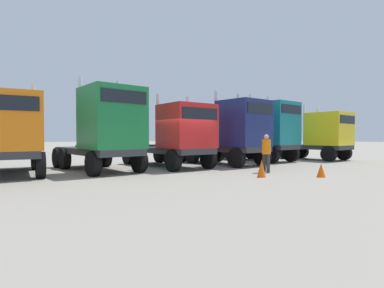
{
  "coord_description": "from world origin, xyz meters",
  "views": [
    {
      "loc": [
        -7.85,
        -13.43,
        1.66
      ],
      "look_at": [
        1.78,
        2.36,
        1.24
      ],
      "focal_mm": 29.24,
      "sensor_mm": 36.0,
      "label": 1
    }
  ],
  "objects_px": {
    "semi_truck_yellow": "(322,135)",
    "semi_truck_navy": "(235,132)",
    "semi_truck_green": "(107,129)",
    "traffic_cone_mid": "(262,169)",
    "traffic_cone_near": "(321,170)",
    "semi_truck_orange": "(9,133)",
    "visitor_in_hivis": "(266,150)",
    "semi_truck_teal": "(268,131)",
    "semi_truck_red": "(178,136)"
  },
  "relations": [
    {
      "from": "semi_truck_yellow",
      "to": "traffic_cone_near",
      "type": "xyz_separation_m",
      "value": [
        -8.43,
        -6.12,
        -1.49
      ]
    },
    {
      "from": "semi_truck_yellow",
      "to": "traffic_cone_near",
      "type": "distance_m",
      "value": 10.52
    },
    {
      "from": "semi_truck_teal",
      "to": "traffic_cone_near",
      "type": "height_order",
      "value": "semi_truck_teal"
    },
    {
      "from": "semi_truck_navy",
      "to": "semi_truck_teal",
      "type": "bearing_deg",
      "value": 96.82
    },
    {
      "from": "semi_truck_navy",
      "to": "semi_truck_yellow",
      "type": "distance_m",
      "value": 8.0
    },
    {
      "from": "semi_truck_navy",
      "to": "traffic_cone_near",
      "type": "height_order",
      "value": "semi_truck_navy"
    },
    {
      "from": "semi_truck_orange",
      "to": "semi_truck_green",
      "type": "xyz_separation_m",
      "value": [
        3.94,
        -0.49,
        0.2
      ]
    },
    {
      "from": "semi_truck_navy",
      "to": "visitor_in_hivis",
      "type": "bearing_deg",
      "value": -25.82
    },
    {
      "from": "semi_truck_orange",
      "to": "visitor_in_hivis",
      "type": "height_order",
      "value": "semi_truck_orange"
    },
    {
      "from": "semi_truck_orange",
      "to": "semi_truck_green",
      "type": "bearing_deg",
      "value": 85.09
    },
    {
      "from": "semi_truck_red",
      "to": "traffic_cone_near",
      "type": "distance_m",
      "value": 7.25
    },
    {
      "from": "semi_truck_green",
      "to": "semi_truck_red",
      "type": "distance_m",
      "value": 3.79
    },
    {
      "from": "semi_truck_navy",
      "to": "visitor_in_hivis",
      "type": "xyz_separation_m",
      "value": [
        -1.14,
        -3.66,
        -0.89
      ]
    },
    {
      "from": "semi_truck_yellow",
      "to": "traffic_cone_mid",
      "type": "xyz_separation_m",
      "value": [
        -10.52,
        -4.84,
        -1.42
      ]
    },
    {
      "from": "semi_truck_navy",
      "to": "semi_truck_red",
      "type": "bearing_deg",
      "value": -102.65
    },
    {
      "from": "semi_truck_red",
      "to": "traffic_cone_mid",
      "type": "distance_m",
      "value": 5.36
    },
    {
      "from": "visitor_in_hivis",
      "to": "semi_truck_orange",
      "type": "bearing_deg",
      "value": -20.11
    },
    {
      "from": "semi_truck_teal",
      "to": "visitor_in_hivis",
      "type": "distance_m",
      "value": 6.78
    },
    {
      "from": "semi_truck_green",
      "to": "semi_truck_navy",
      "type": "relative_size",
      "value": 1.01
    },
    {
      "from": "semi_truck_green",
      "to": "visitor_in_hivis",
      "type": "relative_size",
      "value": 3.59
    },
    {
      "from": "visitor_in_hivis",
      "to": "semi_truck_teal",
      "type": "bearing_deg",
      "value": -132.32
    },
    {
      "from": "semi_truck_red",
      "to": "semi_truck_navy",
      "type": "bearing_deg",
      "value": 80.5
    },
    {
      "from": "semi_truck_navy",
      "to": "semi_truck_teal",
      "type": "height_order",
      "value": "semi_truck_teal"
    },
    {
      "from": "semi_truck_orange",
      "to": "traffic_cone_mid",
      "type": "distance_m",
      "value": 10.58
    },
    {
      "from": "semi_truck_red",
      "to": "visitor_in_hivis",
      "type": "distance_m",
      "value": 4.71
    },
    {
      "from": "semi_truck_red",
      "to": "traffic_cone_mid",
      "type": "height_order",
      "value": "semi_truck_red"
    },
    {
      "from": "semi_truck_orange",
      "to": "semi_truck_navy",
      "type": "bearing_deg",
      "value": 88.09
    },
    {
      "from": "traffic_cone_mid",
      "to": "semi_truck_orange",
      "type": "bearing_deg",
      "value": 147.58
    },
    {
      "from": "semi_truck_yellow",
      "to": "semi_truck_navy",
      "type": "bearing_deg",
      "value": -97.56
    },
    {
      "from": "visitor_in_hivis",
      "to": "traffic_cone_mid",
      "type": "relative_size",
      "value": 2.46
    },
    {
      "from": "semi_truck_red",
      "to": "semi_truck_green",
      "type": "bearing_deg",
      "value": -96.27
    },
    {
      "from": "traffic_cone_mid",
      "to": "visitor_in_hivis",
      "type": "bearing_deg",
      "value": 39.34
    },
    {
      "from": "semi_truck_teal",
      "to": "semi_truck_red",
      "type": "bearing_deg",
      "value": -92.5
    },
    {
      "from": "semi_truck_green",
      "to": "semi_truck_navy",
      "type": "xyz_separation_m",
      "value": [
        7.43,
        -0.33,
        -0.1
      ]
    },
    {
      "from": "semi_truck_red",
      "to": "semi_truck_navy",
      "type": "distance_m",
      "value": 3.67
    },
    {
      "from": "semi_truck_red",
      "to": "traffic_cone_mid",
      "type": "xyz_separation_m",
      "value": [
        1.12,
        -5.06,
        -1.35
      ]
    },
    {
      "from": "semi_truck_navy",
      "to": "semi_truck_green",
      "type": "bearing_deg",
      "value": -101.01
    },
    {
      "from": "semi_truck_orange",
      "to": "visitor_in_hivis",
      "type": "bearing_deg",
      "value": 68.55
    },
    {
      "from": "semi_truck_teal",
      "to": "semi_truck_yellow",
      "type": "relative_size",
      "value": 1.02
    },
    {
      "from": "semi_truck_green",
      "to": "semi_truck_teal",
      "type": "xyz_separation_m",
      "value": [
        11.1,
        0.68,
        0.02
      ]
    },
    {
      "from": "semi_truck_red",
      "to": "semi_truck_yellow",
      "type": "relative_size",
      "value": 1.08
    },
    {
      "from": "visitor_in_hivis",
      "to": "traffic_cone_near",
      "type": "xyz_separation_m",
      "value": [
        0.71,
        -2.41,
        -0.74
      ]
    },
    {
      "from": "traffic_cone_near",
      "to": "semi_truck_red",
      "type": "bearing_deg",
      "value": 116.91
    },
    {
      "from": "semi_truck_orange",
      "to": "semi_truck_teal",
      "type": "height_order",
      "value": "semi_truck_teal"
    },
    {
      "from": "semi_truck_teal",
      "to": "traffic_cone_near",
      "type": "bearing_deg",
      "value": -38.37
    },
    {
      "from": "semi_truck_orange",
      "to": "traffic_cone_mid",
      "type": "bearing_deg",
      "value": 59.8
    },
    {
      "from": "semi_truck_yellow",
      "to": "traffic_cone_mid",
      "type": "distance_m",
      "value": 11.67
    },
    {
      "from": "traffic_cone_mid",
      "to": "traffic_cone_near",
      "type": "bearing_deg",
      "value": -31.37
    },
    {
      "from": "traffic_cone_mid",
      "to": "semi_truck_teal",
      "type": "bearing_deg",
      "value": 43.11
    },
    {
      "from": "semi_truck_yellow",
      "to": "visitor_in_hivis",
      "type": "xyz_separation_m",
      "value": [
        -9.14,
        -3.71,
        -0.75
      ]
    }
  ]
}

